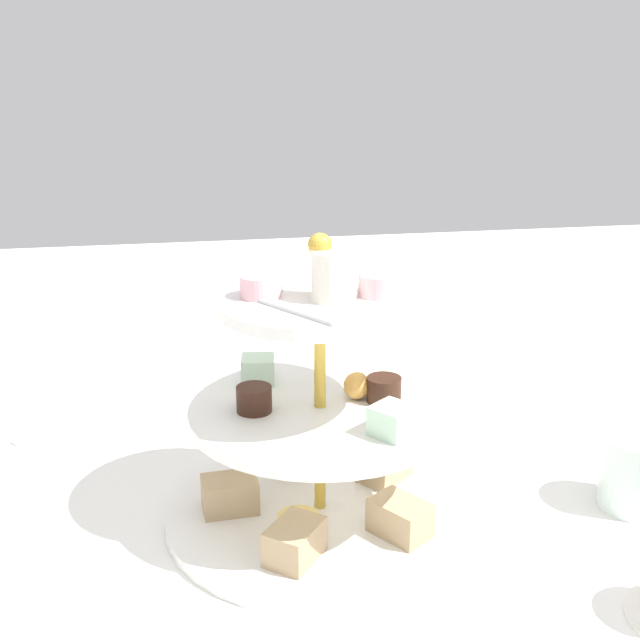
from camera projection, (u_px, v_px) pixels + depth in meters
ground_plane at (320, 516)px, 0.70m from camera, size 2.40×2.40×0.00m
tiered_serving_stand at (320, 437)px, 0.67m from camera, size 0.27×0.27×0.26m
water_glass_short_left at (637, 472)px, 0.70m from camera, size 0.06×0.06×0.07m
butter_knife_left at (83, 418)px, 0.89m from camera, size 0.11×0.14×0.00m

